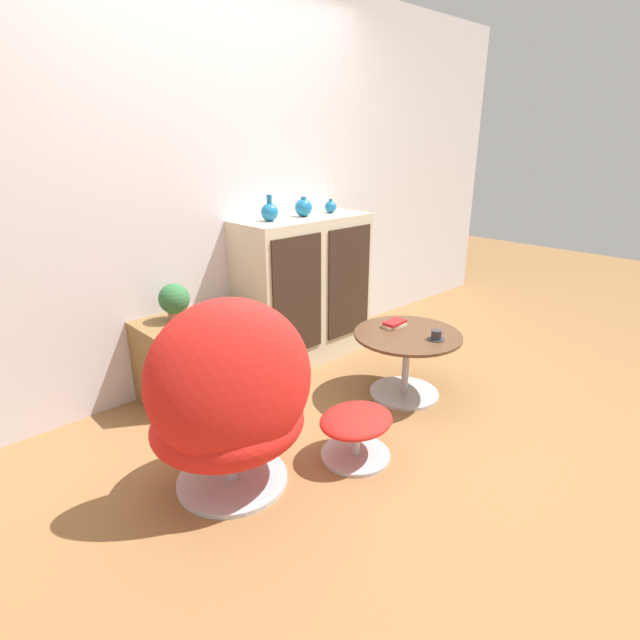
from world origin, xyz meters
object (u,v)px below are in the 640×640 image
object	(u,v)px
coffee_table	(406,355)
teacup	(436,336)
vase_inner_right	(331,207)
book_stack	(394,324)
tv_console	(189,358)
vase_inner_left	(303,208)
vase_leftmost	(270,212)
egg_chair	(230,405)
potted_plant	(174,300)
sideboard	(304,290)
ottoman	(356,427)

from	to	relation	value
coffee_table	teacup	size ratio (longest dim) A/B	6.63
vase_inner_right	book_stack	world-z (taller)	vase_inner_right
tv_console	vase_inner_left	size ratio (longest dim) A/B	4.38
vase_leftmost	egg_chair	bearing A→B (deg)	-136.52
vase_leftmost	teacup	world-z (taller)	vase_leftmost
egg_chair	vase_inner_right	xyz separation A→B (m)	(1.56, 0.94, 0.65)
tv_console	teacup	bearing A→B (deg)	-46.96
potted_plant	coffee_table	bearing A→B (deg)	-41.46
sideboard	tv_console	bearing A→B (deg)	177.87
vase_leftmost	teacup	bearing A→B (deg)	-70.35
egg_chair	teacup	distance (m)	1.39
ottoman	vase_leftmost	bearing A→B (deg)	71.64
coffee_table	book_stack	bearing A→B (deg)	76.50
ottoman	vase_leftmost	distance (m)	1.54
sideboard	ottoman	size ratio (longest dim) A/B	2.61
sideboard	egg_chair	xyz separation A→B (m)	(-1.28, -0.94, -0.07)
ottoman	teacup	world-z (taller)	teacup
egg_chair	vase_leftmost	size ratio (longest dim) A/B	5.77
ottoman	potted_plant	world-z (taller)	potted_plant
vase_leftmost	vase_inner_right	xyz separation A→B (m)	(0.57, 0.00, -0.02)
tv_console	teacup	size ratio (longest dim) A/B	5.88
sideboard	teacup	distance (m)	1.10
vase_leftmost	coffee_table	bearing A→B (deg)	-69.04
egg_chair	vase_leftmost	xyz separation A→B (m)	(0.99, 0.94, 0.66)
vase_leftmost	sideboard	bearing A→B (deg)	-0.77
sideboard	tv_console	distance (m)	0.99
egg_chair	book_stack	bearing A→B (deg)	6.69
ottoman	potted_plant	bearing A→B (deg)	105.81
egg_chair	coffee_table	size ratio (longest dim) A/B	1.47
tv_console	vase_inner_right	bearing A→B (deg)	-1.46
egg_chair	vase_inner_right	size ratio (longest dim) A/B	9.73
book_stack	ottoman	bearing A→B (deg)	-153.86
coffee_table	vase_inner_left	xyz separation A→B (m)	(-0.05, 0.91, 0.84)
tv_console	book_stack	xyz separation A→B (m)	(1.04, -0.81, 0.18)
book_stack	egg_chair	bearing A→B (deg)	-173.31
vase_leftmost	vase_inner_right	bearing A→B (deg)	0.00
ottoman	vase_inner_right	bearing A→B (deg)	50.62
coffee_table	vase_inner_right	bearing A→B (deg)	76.74
teacup	egg_chair	bearing A→B (deg)	173.69
tv_console	vase_inner_right	distance (m)	1.49
vase_inner_left	teacup	world-z (taller)	vase_inner_left
tv_console	vase_inner_left	world-z (taller)	vase_inner_left
vase_inner_left	potted_plant	bearing A→B (deg)	178.20
tv_console	vase_leftmost	size ratio (longest dim) A/B	3.49
potted_plant	vase_leftmost	bearing A→B (deg)	-2.55
potted_plant	teacup	world-z (taller)	potted_plant
coffee_table	vase_inner_right	distance (m)	1.25
vase_inner_right	tv_console	bearing A→B (deg)	178.54
egg_chair	book_stack	size ratio (longest dim) A/B	5.94
sideboard	egg_chair	world-z (taller)	sideboard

